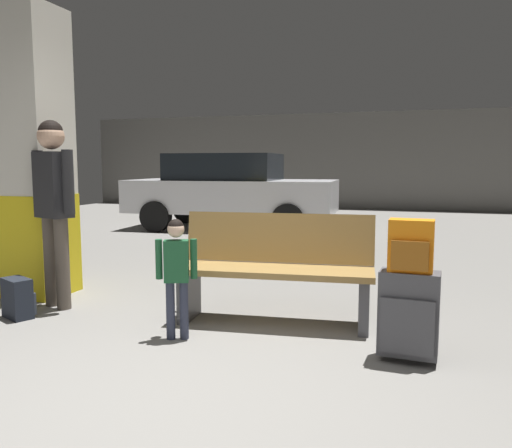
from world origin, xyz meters
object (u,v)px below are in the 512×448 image
Objects in this scene: bench at (275,269)px; backpack_bright at (411,246)px; parked_car_far at (230,189)px; backpack_dark_floor at (18,298)px; structural_pillar at (35,155)px; suitcase at (409,314)px; adult at (53,193)px; child at (176,266)px.

backpack_bright reaches higher than bench.
backpack_dark_floor is at bearing -86.30° from parked_car_far.
structural_pillar is 0.67× the size of parked_car_far.
bench is 6.21m from parked_car_far.
backpack_bright is 3.23m from backpack_dark_floor.
suitcase is at bearing 100.98° from backpack_bright.
structural_pillar is 0.70m from adult.
structural_pillar is 1.66× the size of adult.
suitcase is 0.14× the size of parked_car_far.
structural_pillar is at bearing 157.07° from child.
bench is 1.22m from suitcase.
suitcase is (1.07, -0.58, -0.12)m from bench.
backpack_bright is at bearing -0.31° from backpack_dark_floor.
backpack_bright is at bearing -11.88° from structural_pillar.
structural_pillar is at bearing -89.87° from parked_car_far.
child is at bearing -17.68° from adult.
adult reaches higher than parked_car_far.
structural_pillar is at bearing 176.15° from bench.
backpack_bright is 1.00× the size of backpack_dark_floor.
child is at bearing -177.86° from backpack_bright.
adult is (-2.00, -0.19, 0.60)m from bench.
parked_car_far reaches higher than bench.
structural_pillar is at bearing 168.12° from backpack_bright.
adult is at bearing 74.79° from backpack_dark_floor.
suitcase is at bearing -0.30° from backpack_dark_floor.
child is 1.58m from backpack_dark_floor.
suitcase is 1.78× the size of backpack_dark_floor.
child reaches higher than backpack_dark_floor.
parked_car_far is at bearing 90.13° from structural_pillar.
backpack_bright is at bearing 2.14° from child.
parked_car_far reaches higher than backpack_dark_floor.
bench is 2.10m from adult.
structural_pillar is at bearing 144.09° from adult.
backpack_dark_floor is at bearing 179.70° from suitcase.
bench is 4.84× the size of backpack_bright.
adult is (0.49, -0.36, -0.34)m from structural_pillar.
child is at bearing -177.84° from suitcase.
bench is at bearing 151.46° from suitcase.
suitcase is 1.78× the size of backpack_bright.
suitcase is at bearing -11.87° from structural_pillar.
suitcase is at bearing -28.54° from bench.
suitcase is at bearing -60.22° from parked_car_far.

